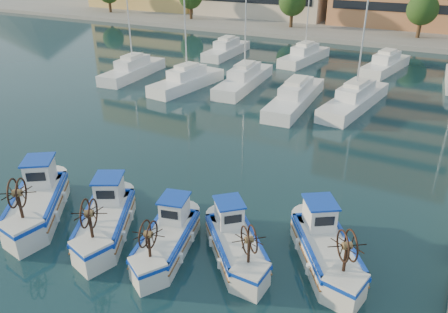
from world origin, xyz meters
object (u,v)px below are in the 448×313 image
at_px(fishing_boat_a, 37,200).
at_px(fishing_boat_b, 106,218).
at_px(fishing_boat_d, 235,241).
at_px(fishing_boat_c, 167,236).
at_px(fishing_boat_e, 325,246).

relative_size(fishing_boat_a, fishing_boat_b, 1.05).
relative_size(fishing_boat_b, fishing_boat_d, 1.17).
relative_size(fishing_boat_c, fishing_boat_d, 1.06).
distance_m(fishing_boat_a, fishing_boat_d, 9.50).
height_order(fishing_boat_a, fishing_boat_b, fishing_boat_a).
bearing_deg(fishing_boat_b, fishing_boat_d, -16.20).
bearing_deg(fishing_boat_c, fishing_boat_b, 169.70).
bearing_deg(fishing_boat_d, fishing_boat_b, 149.55).
bearing_deg(fishing_boat_b, fishing_boat_a, 158.26).
xyz_separation_m(fishing_boat_b, fishing_boat_d, (5.63, 1.30, -0.07)).
xyz_separation_m(fishing_boat_d, fishing_boat_e, (3.26, 1.37, 0.06)).
bearing_deg(fishing_boat_d, fishing_boat_a, 147.37).
xyz_separation_m(fishing_boat_a, fishing_boat_c, (6.77, 0.74, -0.13)).
distance_m(fishing_boat_c, fishing_boat_e, 6.30).
height_order(fishing_boat_b, fishing_boat_e, fishing_boat_b).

